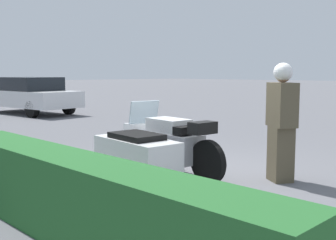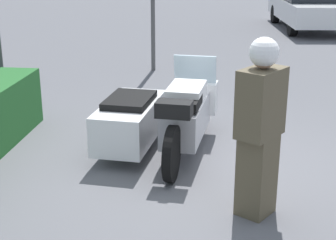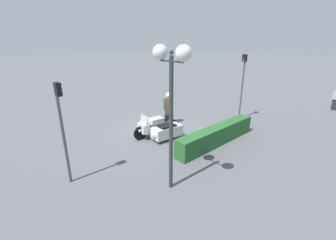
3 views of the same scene
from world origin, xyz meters
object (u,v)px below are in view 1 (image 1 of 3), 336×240
Objects in this scene: officer_rider at (282,119)px; hedge_bush_curbside at (79,200)px; parked_car_background at (30,95)px; police_motorcycle at (149,147)px.

hedge_bush_curbside is (0.16, 3.46, -0.54)m from officer_rider.
parked_car_background is (12.72, -2.29, -0.18)m from officer_rider.
police_motorcycle is 0.52× the size of parked_car_background.
officer_rider is 0.37× the size of parked_car_background.
parked_car_background is at bearing -67.19° from officer_rider.
officer_rider is (-1.65, -1.21, 0.48)m from police_motorcycle.
hedge_bush_curbside is 13.82m from parked_car_background.
hedge_bush_curbside is (-1.49, 2.25, -0.06)m from police_motorcycle.
police_motorcycle is at bearing -56.56° from hedge_bush_curbside.
police_motorcycle is 1.39× the size of officer_rider.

